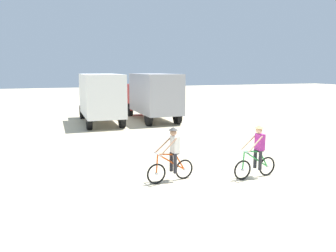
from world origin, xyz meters
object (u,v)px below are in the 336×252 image
(cyclist_orange_shirt, at_px, (172,156))
(cyclist_cowboy_hat, at_px, (257,154))
(box_truck_grey_hauler, at_px, (152,94))
(box_truck_white_box, at_px, (100,96))

(cyclist_orange_shirt, height_order, cyclist_cowboy_hat, same)
(box_truck_grey_hauler, relative_size, cyclist_cowboy_hat, 3.74)
(box_truck_grey_hauler, xyz_separation_m, cyclist_orange_shirt, (-3.31, -13.21, -1.03))
(cyclist_cowboy_hat, bearing_deg, cyclist_orange_shirt, 168.09)
(box_truck_white_box, xyz_separation_m, box_truck_grey_hauler, (3.77, 0.18, 0.00))
(box_truck_grey_hauler, bearing_deg, cyclist_cowboy_hat, -91.92)
(box_truck_grey_hauler, bearing_deg, box_truck_white_box, -177.29)
(box_truck_white_box, bearing_deg, cyclist_orange_shirt, -88.01)
(box_truck_white_box, relative_size, cyclist_orange_shirt, 3.72)
(cyclist_orange_shirt, relative_size, cyclist_cowboy_hat, 1.00)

